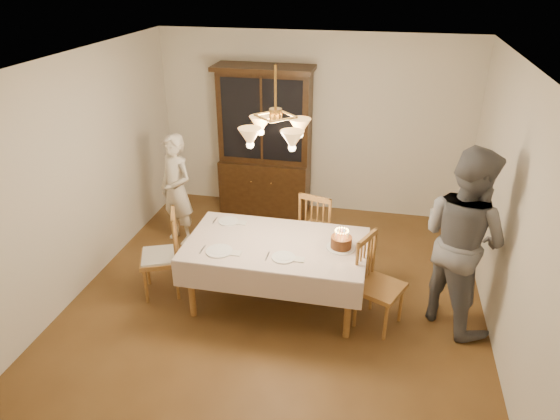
% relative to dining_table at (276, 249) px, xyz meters
% --- Properties ---
extents(ground, '(5.00, 5.00, 0.00)m').
position_rel_dining_table_xyz_m(ground, '(0.00, 0.00, -0.68)').
color(ground, '#543518').
rests_on(ground, ground).
extents(room_shell, '(5.00, 5.00, 5.00)m').
position_rel_dining_table_xyz_m(room_shell, '(0.00, 0.00, 0.90)').
color(room_shell, white).
rests_on(room_shell, ground).
extents(dining_table, '(1.90, 1.10, 0.76)m').
position_rel_dining_table_xyz_m(dining_table, '(0.00, 0.00, 0.00)').
color(dining_table, brown).
rests_on(dining_table, ground).
extents(china_hutch, '(1.38, 0.54, 2.16)m').
position_rel_dining_table_xyz_m(china_hutch, '(-0.66, 2.25, 0.36)').
color(china_hutch, black).
rests_on(china_hutch, ground).
extents(chair_far_side, '(0.53, 0.52, 1.00)m').
position_rel_dining_table_xyz_m(chair_far_side, '(0.35, 0.90, -0.24)').
color(chair_far_side, brown).
rests_on(chair_far_side, ground).
extents(chair_left_end, '(0.56, 0.57, 1.00)m').
position_rel_dining_table_xyz_m(chair_left_end, '(-1.31, -0.08, -0.23)').
color(chair_left_end, brown).
rests_on(chair_left_end, ground).
extents(chair_right_end, '(0.56, 0.57, 1.00)m').
position_rel_dining_table_xyz_m(chair_right_end, '(1.11, -0.14, -0.24)').
color(chair_right_end, brown).
rests_on(chair_right_end, ground).
extents(elderly_woman, '(0.65, 0.58, 1.50)m').
position_rel_dining_table_xyz_m(elderly_woman, '(-1.57, 1.08, 0.06)').
color(elderly_woman, white).
rests_on(elderly_woman, ground).
extents(adult_in_grey, '(1.17, 1.19, 1.93)m').
position_rel_dining_table_xyz_m(adult_in_grey, '(1.87, 0.11, 0.28)').
color(adult_in_grey, slate).
rests_on(adult_in_grey, ground).
extents(birthday_cake, '(0.30, 0.30, 0.21)m').
position_rel_dining_table_xyz_m(birthday_cake, '(0.68, 0.04, 0.14)').
color(birthday_cake, white).
rests_on(birthday_cake, dining_table).
extents(place_setting_near_left, '(0.42, 0.27, 0.02)m').
position_rel_dining_table_xyz_m(place_setting_near_left, '(-0.52, -0.29, 0.08)').
color(place_setting_near_left, white).
rests_on(place_setting_near_left, dining_table).
extents(place_setting_near_right, '(0.39, 0.24, 0.02)m').
position_rel_dining_table_xyz_m(place_setting_near_right, '(0.15, -0.28, 0.08)').
color(place_setting_near_right, white).
rests_on(place_setting_near_right, dining_table).
extents(place_setting_far_left, '(0.38, 0.23, 0.02)m').
position_rel_dining_table_xyz_m(place_setting_far_left, '(-0.62, 0.35, 0.08)').
color(place_setting_far_left, white).
rests_on(place_setting_far_left, dining_table).
extents(chandelier, '(0.62, 0.62, 0.73)m').
position_rel_dining_table_xyz_m(chandelier, '(-0.00, -0.00, 1.29)').
color(chandelier, '#BF8C3F').
rests_on(chandelier, ground).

